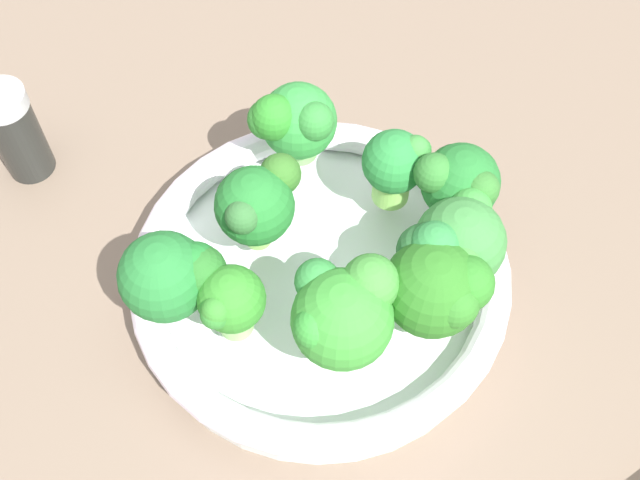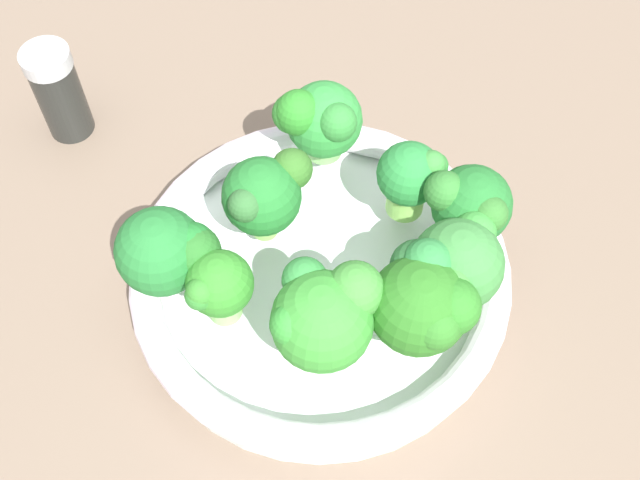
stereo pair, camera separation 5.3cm
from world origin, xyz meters
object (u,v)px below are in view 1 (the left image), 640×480
object	(u,v)px
broccoli_floret_4	(294,122)
broccoli_floret_6	(343,313)
bowl	(320,277)
broccoli_floret_5	(458,242)
broccoli_floret_1	(229,303)
broccoli_floret_8	(257,200)
broccoli_floret_7	(174,275)
pepper_shaker	(16,132)
broccoli_floret_2	(437,285)
broccoli_floret_0	(396,164)
broccoli_floret_3	(460,184)

from	to	relation	value
broccoli_floret_4	broccoli_floret_6	world-z (taller)	broccoli_floret_6
bowl	broccoli_floret_5	bearing A→B (deg)	17.16
broccoli_floret_1	broccoli_floret_8	size ratio (longest dim) A/B	0.86
broccoli_floret_5	broccoli_floret_7	bearing A→B (deg)	-149.30
pepper_shaker	broccoli_floret_2	bearing A→B (deg)	-3.74
bowl	broccoli_floret_8	bearing A→B (deg)	174.69
broccoli_floret_6	pepper_shaker	distance (cm)	31.07
broccoli_floret_1	broccoli_floret_5	xyz separation A→B (cm)	(11.78, 9.63, 0.63)
broccoli_floret_2	broccoli_floret_8	size ratio (longest dim) A/B	1.08
bowl	pepper_shaker	xyz separation A→B (cm)	(-26.34, 1.29, 2.25)
broccoli_floret_8	broccoli_floret_0	bearing A→B (deg)	43.64
bowl	broccoli_floret_5	world-z (taller)	broccoli_floret_5
broccoli_floret_4	broccoli_floret_5	size ratio (longest dim) A/B	0.91
broccoli_floret_8	bowl	bearing A→B (deg)	-5.31
broccoli_floret_2	broccoli_floret_5	world-z (taller)	broccoli_floret_2
broccoli_floret_1	broccoli_floret_3	distance (cm)	17.72
broccoli_floret_2	broccoli_floret_3	distance (cm)	8.43
bowl	broccoli_floret_2	xyz separation A→B (cm)	(8.40, -0.98, 6.42)
broccoli_floret_1	broccoli_floret_8	world-z (taller)	broccoli_floret_8
broccoli_floret_2	broccoli_floret_3	size ratio (longest dim) A/B	1.12
broccoli_floret_1	pepper_shaker	xyz separation A→B (cm)	(-23.15, 8.28, -3.42)
bowl	pepper_shaker	world-z (taller)	pepper_shaker
bowl	broccoli_floret_0	bearing A→B (deg)	71.01
broccoli_floret_3	broccoli_floret_7	xyz separation A→B (cm)	(-14.42, -14.09, -0.07)
broccoli_floret_0	broccoli_floret_8	distance (cm)	10.19
broccoli_floret_0	broccoli_floret_1	distance (cm)	15.56
broccoli_floret_5	broccoli_floret_6	xyz separation A→B (cm)	(-4.82, -7.79, 0.17)
broccoli_floret_2	broccoli_floret_6	size ratio (longest dim) A/B	0.99
broccoli_floret_2	bowl	bearing A→B (deg)	173.35
broccoli_floret_2	broccoli_floret_7	world-z (taller)	broccoli_floret_2
broccoli_floret_4	broccoli_floret_7	size ratio (longest dim) A/B	0.98
bowl	broccoli_floret_4	distance (cm)	11.42
broccoli_floret_5	pepper_shaker	xyz separation A→B (cm)	(-34.93, -1.36, -4.05)
broccoli_floret_5	broccoli_floret_8	xyz separation A→B (cm)	(-13.38, -2.20, 0.01)
broccoli_floret_0	broccoli_floret_6	world-z (taller)	broccoli_floret_6
bowl	broccoli_floret_7	size ratio (longest dim) A/B	3.92
bowl	broccoli_floret_1	xyz separation A→B (cm)	(-3.19, -6.98, 5.67)
broccoli_floret_8	broccoli_floret_2	bearing A→B (deg)	-6.16
broccoli_floret_1	broccoli_floret_4	distance (cm)	15.21
broccoli_floret_7	broccoli_floret_8	world-z (taller)	same
broccoli_floret_8	broccoli_floret_5	bearing A→B (deg)	9.35
broccoli_floret_5	broccoli_floret_2	bearing A→B (deg)	-92.98
broccoli_floret_1	broccoli_floret_2	xyz separation A→B (cm)	(11.59, 6.00, 0.75)
broccoli_floret_7	broccoli_floret_0	bearing A→B (deg)	55.43
broccoli_floret_1	broccoli_floret_3	bearing A→B (deg)	54.05
bowl	broccoli_floret_2	world-z (taller)	broccoli_floret_2
broccoli_floret_2	broccoli_floret_5	distance (cm)	3.64
broccoli_floret_3	pepper_shaker	distance (cm)	34.31
bowl	broccoli_floret_0	world-z (taller)	broccoli_floret_0
bowl	broccoli_floret_8	size ratio (longest dim) A/B	3.92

